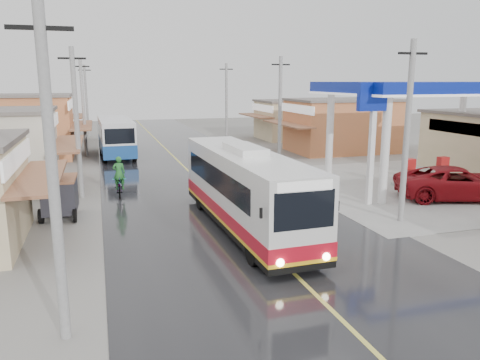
# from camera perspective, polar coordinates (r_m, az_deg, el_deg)

# --- Properties ---
(ground) EXTENTS (120.00, 120.00, 0.00)m
(ground) POSITION_cam_1_polar(r_m,az_deg,el_deg) (19.43, 1.81, -6.82)
(ground) COLOR slate
(ground) RESTS_ON ground
(road) EXTENTS (12.00, 90.00, 0.02)m
(road) POSITION_cam_1_polar(r_m,az_deg,el_deg) (33.54, -6.42, 1.20)
(road) COLOR black
(road) RESTS_ON ground
(centre_line) EXTENTS (0.15, 90.00, 0.01)m
(centre_line) POSITION_cam_1_polar(r_m,az_deg,el_deg) (33.53, -6.42, 1.22)
(centre_line) COLOR #D8CC4C
(centre_line) RESTS_ON road
(shopfronts_right) EXTENTS (11.00, 44.00, 4.80)m
(shopfronts_right) POSITION_cam_1_polar(r_m,az_deg,el_deg) (36.63, 18.26, 1.57)
(shopfronts_right) COLOR beige
(shopfronts_right) RESTS_ON ground
(utility_poles_left) EXTENTS (1.60, 50.00, 8.00)m
(utility_poles_left) POSITION_cam_1_polar(r_m,az_deg,el_deg) (34.01, -18.40, 0.79)
(utility_poles_left) COLOR gray
(utility_poles_left) RESTS_ON ground
(utility_poles_right) EXTENTS (1.60, 36.00, 8.00)m
(utility_poles_right) POSITION_cam_1_polar(r_m,az_deg,el_deg) (35.45, 4.78, 1.80)
(utility_poles_right) COLOR gray
(utility_poles_right) RESTS_ON ground
(coach_bus) EXTENTS (2.90, 11.61, 3.60)m
(coach_bus) POSITION_cam_1_polar(r_m,az_deg,el_deg) (19.94, 0.51, -1.12)
(coach_bus) COLOR silver
(coach_bus) RESTS_ON road
(second_bus) EXTENTS (2.80, 9.46, 3.12)m
(second_bus) POSITION_cam_1_polar(r_m,az_deg,el_deg) (40.81, -14.91, 5.17)
(second_bus) COLOR silver
(second_bus) RESTS_ON road
(jeepney) EXTENTS (6.92, 4.65, 1.76)m
(jeepney) POSITION_cam_1_polar(r_m,az_deg,el_deg) (27.68, 24.95, -0.34)
(jeepney) COLOR maroon
(jeepney) RESTS_ON ground
(cyclist) EXTENTS (0.79, 2.12, 2.27)m
(cyclist) POSITION_cam_1_polar(r_m,az_deg,el_deg) (26.56, -14.49, -0.37)
(cyclist) COLOR black
(cyclist) RESTS_ON ground
(tricycle_near) EXTENTS (1.70, 2.53, 1.90)m
(tricycle_near) POSITION_cam_1_polar(r_m,az_deg,el_deg) (23.24, -21.14, -1.70)
(tricycle_near) COLOR #26262D
(tricycle_near) RESTS_ON ground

